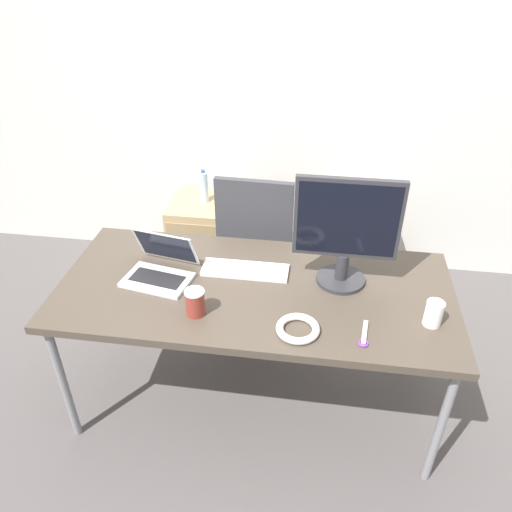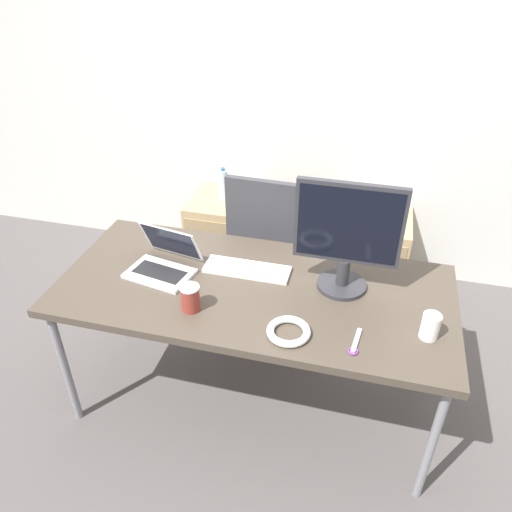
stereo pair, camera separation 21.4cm
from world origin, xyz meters
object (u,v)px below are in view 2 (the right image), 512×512
object	(u,v)px
cable_coil	(289,331)
water_bottle	(224,185)
cabinet_left	(225,234)
laptop_center	(164,262)
coffee_cup_white	(430,326)
coffee_cup_brown	(190,298)
keyboard	(247,269)
cabinet_right	(370,253)
office_chair	(271,264)
monitor	(347,236)

from	to	relation	value
cable_coil	water_bottle	bearing A→B (deg)	117.27
cabinet_left	laptop_center	distance (m)	1.30
coffee_cup_white	coffee_cup_brown	bearing A→B (deg)	-175.53
water_bottle	cable_coil	world-z (taller)	water_bottle
coffee_cup_white	cabinet_left	bearing A→B (deg)	134.66
cable_coil	keyboard	bearing A→B (deg)	126.15
cabinet_right	water_bottle	size ratio (longest dim) A/B	2.38
laptop_center	office_chair	bearing A→B (deg)	60.88
cabinet_right	laptop_center	size ratio (longest dim) A/B	1.64
coffee_cup_white	laptop_center	bearing A→B (deg)	172.25
cabinet_left	keyboard	xyz separation A→B (m)	(0.48, -1.09, 0.50)
cable_coil	coffee_cup_brown	bearing A→B (deg)	173.45
monitor	keyboard	distance (m)	0.54
monitor	coffee_cup_brown	bearing A→B (deg)	-151.95
cabinet_right	keyboard	distance (m)	1.34
cabinet_right	water_bottle	xyz separation A→B (m)	(-1.08, 0.00, 0.40)
keyboard	coffee_cup_white	xyz separation A→B (m)	(0.86, -0.27, 0.05)
cabinet_right	water_bottle	distance (m)	1.15
cabinet_left	coffee_cup_brown	bearing A→B (deg)	-77.81
laptop_center	coffee_cup_white	size ratio (longest dim) A/B	3.01
keyboard	cabinet_right	bearing A→B (deg)	61.17
office_chair	keyboard	world-z (taller)	office_chair
keyboard	coffee_cup_brown	world-z (taller)	coffee_cup_brown
keyboard	coffee_cup_white	size ratio (longest dim) A/B	3.67
laptop_center	monitor	size ratio (longest dim) A/B	0.65
water_bottle	office_chair	bearing A→B (deg)	-45.88
monitor	keyboard	size ratio (longest dim) A/B	1.27
monitor	coffee_cup_white	size ratio (longest dim) A/B	4.65
cabinet_left	cabinet_right	bearing A→B (deg)	0.00
office_chair	coffee_cup_brown	world-z (taller)	office_chair
office_chair	cabinet_right	xyz separation A→B (m)	(0.61, 0.48, -0.12)
laptop_center	coffee_cup_white	world-z (taller)	laptop_center
water_bottle	coffee_cup_white	bearing A→B (deg)	-45.38
keyboard	cable_coil	distance (m)	0.50
cabinet_left	coffee_cup_white	world-z (taller)	coffee_cup_white
water_bottle	cable_coil	distance (m)	1.68
water_bottle	coffee_cup_white	xyz separation A→B (m)	(1.34, -1.36, 0.15)
laptop_center	coffee_cup_white	distance (m)	1.28
cabinet_right	coffee_cup_white	distance (m)	1.49
water_bottle	cable_coil	xyz separation A→B (m)	(0.77, -1.49, 0.10)
coffee_cup_white	water_bottle	bearing A→B (deg)	134.62
cabinet_right	water_bottle	bearing A→B (deg)	179.88
cabinet_left	cable_coil	world-z (taller)	cable_coil
cabinet_right	monitor	distance (m)	1.35
cabinet_right	coffee_cup_white	xyz separation A→B (m)	(0.27, -1.36, 0.55)
monitor	coffee_cup_white	xyz separation A→B (m)	(0.39, -0.26, -0.22)
monitor	cabinet_right	bearing A→B (deg)	83.38
cabinet_right	coffee_cup_white	world-z (taller)	coffee_cup_white
coffee_cup_white	coffee_cup_brown	distance (m)	1.03
monitor	cable_coil	bearing A→B (deg)	-114.49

